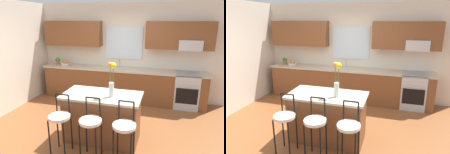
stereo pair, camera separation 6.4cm
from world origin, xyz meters
TOP-DOWN VIEW (x-y plane):
  - ground_plane at (0.00, 0.00)m, footprint 14.00×14.00m
  - wall_left at (-2.56, 0.30)m, footprint 0.12×4.60m
  - back_wall_assembly at (0.03, 1.99)m, footprint 5.60×0.50m
  - counter_run at (-0.00, 1.70)m, footprint 4.56×0.64m
  - sink_faucet at (-0.08, 1.84)m, footprint 0.02×0.13m
  - oven_range at (1.75, 1.68)m, footprint 0.60×0.64m
  - kitchen_island at (0.11, -0.34)m, footprint 1.44×0.74m
  - bar_stool_near at (-0.44, -0.92)m, footprint 0.36×0.36m
  - bar_stool_middle at (0.11, -0.92)m, footprint 0.36×0.36m
  - bar_stool_far at (0.66, -0.92)m, footprint 0.36×0.36m
  - flower_vase at (0.31, -0.40)m, footprint 0.15×0.13m
  - fruit_bowl_oranges at (-1.72, 1.70)m, footprint 0.24×0.24m
  - potted_plant_small at (-1.97, 1.70)m, footprint 0.18×0.12m

SIDE VIEW (x-z plane):
  - ground_plane at x=0.00m, z-range 0.00..0.00m
  - oven_range at x=1.75m, z-range 0.00..0.92m
  - kitchen_island at x=0.11m, z-range 0.00..0.92m
  - counter_run at x=0.00m, z-range 0.01..0.93m
  - bar_stool_near at x=-0.44m, z-range 0.11..1.16m
  - bar_stool_middle at x=0.11m, z-range 0.11..1.16m
  - bar_stool_far at x=0.66m, z-range 0.11..1.16m
  - fruit_bowl_oranges at x=-1.72m, z-range 0.89..1.03m
  - potted_plant_small at x=-1.97m, z-range 0.93..1.14m
  - sink_faucet at x=-0.08m, z-range 0.95..1.18m
  - flower_vase at x=0.31m, z-range 0.95..1.58m
  - wall_left at x=-2.56m, z-range 0.00..2.70m
  - back_wall_assembly at x=0.03m, z-range 0.16..2.86m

